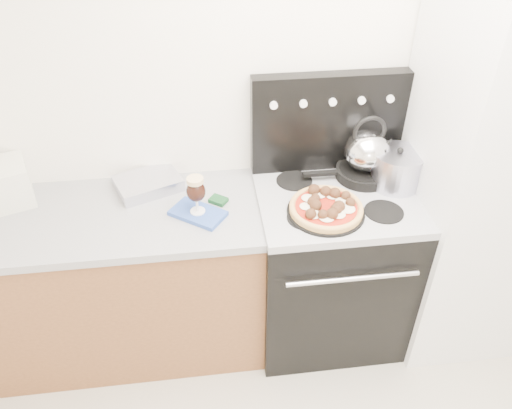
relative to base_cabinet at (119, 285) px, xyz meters
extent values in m
cube|color=white|center=(1.02, 0.30, 0.82)|extent=(3.50, 0.01, 2.50)
cube|color=brown|center=(0.00, 0.00, 0.00)|extent=(1.45, 0.60, 0.86)
cube|color=#97979B|center=(0.00, 0.00, 0.45)|extent=(1.48, 0.63, 0.04)
cube|color=black|center=(1.10, -0.02, 0.01)|extent=(0.76, 0.65, 0.88)
cube|color=#ADADB2|center=(1.10, -0.02, 0.47)|extent=(0.76, 0.65, 0.04)
cube|color=black|center=(1.10, 0.25, 0.74)|extent=(0.76, 0.08, 0.50)
cube|color=silver|center=(1.80, -0.05, 0.52)|extent=(0.64, 0.68, 1.90)
cube|color=white|center=(0.20, 0.18, 0.50)|extent=(0.36, 0.32, 0.06)
cube|color=#3051AD|center=(0.44, -0.06, 0.48)|extent=(0.28, 0.26, 0.02)
cylinder|color=black|center=(1.02, -0.15, 0.50)|extent=(0.39, 0.39, 0.01)
cylinder|color=black|center=(1.27, 0.12, 0.51)|extent=(0.28, 0.28, 0.05)
cylinder|color=#B8B8CB|center=(1.41, 0.03, 0.58)|extent=(0.25, 0.25, 0.17)
camera|label=1|loc=(0.48, -1.89, 1.89)|focal=35.00mm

